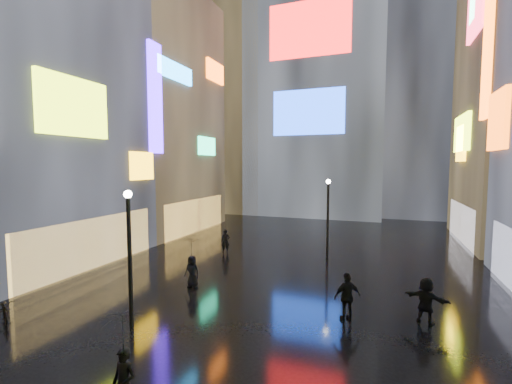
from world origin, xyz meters
The scene contains 16 objects.
ground centered at (0.00, 20.00, 0.00)m, with size 140.00×140.00×0.00m, color black.
building_left_mid centered at (-15.98, 14.01, 11.97)m, with size 10.28×12.70×24.00m.
building_left_far centered at (-15.98, 26.00, 10.98)m, with size 10.28×12.00×22.00m.
tower_main centered at (-3.00, 43.97, 21.01)m, with size 16.00×14.20×42.00m.
tower_flank_right centered at (9.00, 46.00, 17.00)m, with size 12.00×12.00×34.00m, color black.
tower_flank_left centered at (-14.00, 42.00, 13.00)m, with size 10.00×10.00×26.00m, color black.
lamp_near centered at (-3.86, 8.78, 2.94)m, with size 0.30×0.30×5.20m.
lamp_far centered at (1.67, 21.07, 2.94)m, with size 0.30×0.30×5.20m.
pedestrian_0 centered at (-0.73, 4.84, 0.89)m, with size 0.65×0.42×1.77m, color black.
pedestrian_3 centered at (3.78, 12.17, 0.95)m, with size 1.11×0.46×1.90m, color black.
pedestrian_4 centered at (-3.91, 13.30, 0.79)m, with size 0.77×0.50×1.58m, color black.
pedestrian_5 centered at (6.66, 12.96, 0.90)m, with size 1.66×0.53×1.79m, color black.
pedestrian_6 centered at (-5.19, 19.91, 0.82)m, with size 0.60×0.39×1.64m, color black.
umbrella_0 centered at (-0.73, 4.84, 2.22)m, with size 0.98×1.00×0.90m, color black.
umbrella_2 centered at (-3.91, 13.30, 2.03)m, with size 0.99×1.01×0.91m, color black.
bicycle centered at (-8.88, 7.45, 0.44)m, with size 0.58×1.67×0.88m, color black.
Camera 1 is at (4.94, -1.37, 6.13)m, focal length 24.00 mm.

